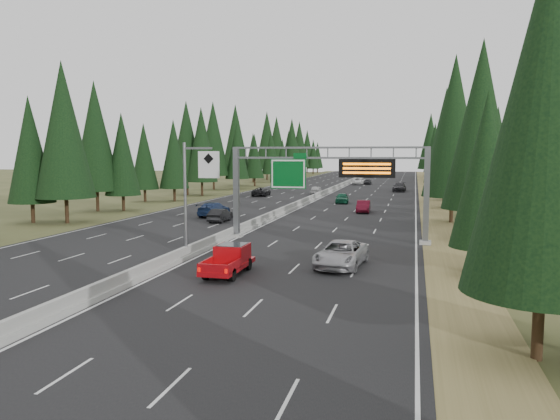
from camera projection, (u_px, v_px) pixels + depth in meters
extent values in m
cube|color=black|center=(320.00, 197.00, 90.91)|extent=(32.00, 260.00, 0.08)
cube|color=olive|center=(431.00, 199.00, 86.67)|extent=(3.60, 260.00, 0.06)
cube|color=#39431F|center=(219.00, 195.00, 95.16)|extent=(3.60, 260.00, 0.06)
cube|color=gray|center=(320.00, 196.00, 90.89)|extent=(0.70, 260.00, 0.30)
cube|color=gray|center=(320.00, 194.00, 90.85)|extent=(0.30, 260.00, 0.60)
cube|color=slate|center=(236.00, 192.00, 46.97)|extent=(0.45, 0.45, 7.80)
cube|color=gray|center=(237.00, 235.00, 47.36)|extent=(0.90, 0.90, 0.30)
cube|color=slate|center=(426.00, 196.00, 43.19)|extent=(0.45, 0.45, 7.80)
cube|color=gray|center=(425.00, 243.00, 43.58)|extent=(0.90, 0.90, 0.30)
cube|color=slate|center=(328.00, 148.00, 44.68)|extent=(15.85, 0.35, 0.16)
cube|color=slate|center=(328.00, 158.00, 44.77)|extent=(15.85, 0.35, 0.16)
cube|color=#054C19|center=(288.00, 174.00, 45.45)|extent=(3.00, 0.10, 2.50)
cube|color=silver|center=(288.00, 174.00, 45.39)|extent=(2.85, 0.02, 2.35)
cube|color=#054C19|center=(300.00, 156.00, 45.05)|extent=(1.10, 0.10, 0.45)
cube|color=black|center=(367.00, 168.00, 43.79)|extent=(4.50, 0.40, 1.50)
cube|color=orange|center=(367.00, 164.00, 43.55)|extent=(3.80, 0.02, 0.18)
cube|color=orange|center=(367.00, 168.00, 43.58)|extent=(3.80, 0.02, 0.18)
cube|color=orange|center=(367.00, 173.00, 43.62)|extent=(3.80, 0.02, 0.18)
cylinder|color=slate|center=(185.00, 201.00, 37.39)|extent=(0.20, 0.20, 8.00)
cube|color=gray|center=(186.00, 257.00, 37.79)|extent=(0.50, 0.50, 0.20)
cube|color=slate|center=(198.00, 148.00, 36.77)|extent=(2.00, 0.15, 0.15)
cube|color=silver|center=(209.00, 165.00, 36.58)|extent=(1.50, 0.06, 1.80)
cylinder|color=black|center=(538.00, 326.00, 19.37)|extent=(0.40, 0.40, 2.45)
cone|color=black|center=(549.00, 108.00, 18.58)|extent=(5.51, 5.51, 12.86)
cylinder|color=black|center=(482.00, 262.00, 32.61)|extent=(0.40, 0.40, 1.77)
cone|color=black|center=(486.00, 169.00, 32.03)|extent=(3.98, 3.98, 9.29)
cylinder|color=black|center=(477.00, 225.00, 46.03)|extent=(0.40, 0.40, 2.68)
cone|color=black|center=(481.00, 124.00, 45.16)|extent=(6.03, 6.03, 14.07)
cylinder|color=black|center=(530.00, 228.00, 45.21)|extent=(0.40, 0.40, 2.30)
cone|color=black|center=(534.00, 141.00, 44.46)|extent=(5.18, 5.18, 12.08)
cylinder|color=black|center=(451.00, 210.00, 57.54)|extent=(0.40, 0.40, 2.80)
cone|color=black|center=(454.00, 126.00, 56.62)|extent=(6.30, 6.30, 14.71)
cylinder|color=black|center=(494.00, 211.00, 59.65)|extent=(0.40, 0.40, 1.98)
cone|color=black|center=(497.00, 155.00, 59.00)|extent=(4.45, 4.45, 10.38)
cylinder|color=black|center=(450.00, 198.00, 72.30)|extent=(0.40, 0.40, 2.94)
cone|color=black|center=(452.00, 128.00, 71.34)|extent=(6.62, 6.62, 15.44)
cylinder|color=black|center=(478.00, 199.00, 71.83)|extent=(0.40, 0.40, 2.52)
cone|color=black|center=(481.00, 139.00, 71.01)|extent=(5.66, 5.66, 13.21)
cylinder|color=black|center=(444.00, 192.00, 84.30)|extent=(0.40, 0.40, 2.78)
cone|color=black|center=(446.00, 135.00, 83.39)|extent=(6.25, 6.25, 14.57)
cylinder|color=black|center=(471.00, 191.00, 86.92)|extent=(0.40, 0.40, 2.66)
cone|color=black|center=(473.00, 138.00, 86.05)|extent=(5.99, 5.99, 13.98)
cylinder|color=black|center=(446.00, 187.00, 98.53)|extent=(0.40, 0.40, 2.32)
cone|color=black|center=(447.00, 147.00, 97.77)|extent=(5.23, 5.23, 12.21)
cylinder|color=black|center=(468.00, 189.00, 97.39)|extent=(0.40, 0.40, 1.83)
cone|color=black|center=(469.00, 157.00, 96.80)|extent=(4.12, 4.12, 9.60)
cylinder|color=black|center=(441.00, 183.00, 112.30)|extent=(0.40, 0.40, 2.32)
cone|color=black|center=(443.00, 148.00, 111.55)|extent=(5.21, 5.21, 12.17)
cylinder|color=black|center=(460.00, 184.00, 110.09)|extent=(0.40, 0.40, 2.24)
cone|color=black|center=(461.00, 149.00, 109.36)|extent=(5.05, 5.05, 11.78)
cylinder|color=black|center=(438.00, 179.00, 127.55)|extent=(0.40, 0.40, 2.55)
cone|color=black|center=(439.00, 145.00, 126.72)|extent=(5.74, 5.74, 13.39)
cylinder|color=black|center=(457.00, 179.00, 123.32)|extent=(0.40, 0.40, 2.93)
cone|color=black|center=(458.00, 138.00, 122.36)|extent=(6.60, 6.60, 15.40)
cylinder|color=black|center=(434.00, 177.00, 140.86)|extent=(0.40, 0.40, 2.40)
cone|color=black|center=(435.00, 148.00, 140.08)|extent=(5.40, 5.40, 12.61)
cylinder|color=black|center=(450.00, 179.00, 137.54)|extent=(0.40, 0.40, 1.81)
cone|color=black|center=(451.00, 156.00, 136.95)|extent=(4.08, 4.08, 9.51)
cylinder|color=black|center=(429.00, 174.00, 151.35)|extent=(0.40, 0.40, 2.93)
cone|color=black|center=(430.00, 141.00, 150.39)|extent=(6.60, 6.60, 15.40)
cylinder|color=black|center=(450.00, 174.00, 153.56)|extent=(0.40, 0.40, 2.66)
cone|color=black|center=(451.00, 145.00, 152.70)|extent=(5.98, 5.98, 13.95)
cylinder|color=black|center=(429.00, 172.00, 166.65)|extent=(0.40, 0.40, 2.90)
cone|color=black|center=(430.00, 143.00, 165.71)|extent=(6.53, 6.53, 15.24)
cylinder|color=black|center=(444.00, 174.00, 164.59)|extent=(0.40, 0.40, 1.80)
cone|color=black|center=(445.00, 156.00, 164.00)|extent=(4.05, 4.05, 9.45)
cylinder|color=black|center=(428.00, 172.00, 179.59)|extent=(0.40, 0.40, 2.19)
cone|color=black|center=(428.00, 151.00, 178.88)|extent=(4.92, 4.92, 11.48)
cylinder|color=black|center=(440.00, 172.00, 177.89)|extent=(0.40, 0.40, 2.33)
cone|color=black|center=(440.00, 150.00, 177.13)|extent=(5.24, 5.24, 12.22)
cylinder|color=black|center=(429.00, 171.00, 192.42)|extent=(0.40, 0.40, 1.92)
cone|color=black|center=(430.00, 154.00, 191.79)|extent=(4.32, 4.32, 10.09)
cylinder|color=black|center=(441.00, 171.00, 192.95)|extent=(0.40, 0.40, 1.84)
cone|color=black|center=(442.00, 155.00, 192.36)|extent=(4.13, 4.13, 9.64)
cylinder|color=black|center=(67.00, 210.00, 57.25)|extent=(0.40, 0.40, 2.70)
cone|color=black|center=(63.00, 129.00, 56.37)|extent=(6.07, 6.07, 14.16)
cylinder|color=black|center=(33.00, 213.00, 57.67)|extent=(0.40, 0.40, 2.13)
cone|color=black|center=(30.00, 149.00, 56.98)|extent=(4.80, 4.80, 11.20)
cylinder|color=black|center=(123.00, 203.00, 69.76)|extent=(0.40, 0.40, 2.00)
cone|color=black|center=(122.00, 154.00, 69.11)|extent=(4.49, 4.49, 10.49)
cylinder|color=black|center=(98.00, 201.00, 69.19)|extent=(0.40, 0.40, 2.62)
cone|color=black|center=(95.00, 136.00, 68.34)|extent=(5.90, 5.90, 13.76)
cylinder|color=black|center=(175.00, 195.00, 83.49)|extent=(0.40, 0.40, 1.99)
cone|color=black|center=(174.00, 154.00, 82.84)|extent=(4.48, 4.48, 10.46)
cylinder|color=black|center=(145.00, 195.00, 82.76)|extent=(0.40, 0.40, 1.90)
cone|color=black|center=(144.00, 156.00, 82.14)|extent=(4.27, 4.27, 9.97)
cylinder|color=black|center=(202.00, 189.00, 94.22)|extent=(0.40, 0.40, 2.43)
cone|color=black|center=(201.00, 144.00, 93.43)|extent=(5.48, 5.48, 12.78)
cylinder|color=black|center=(187.00, 188.00, 95.76)|extent=(0.40, 0.40, 2.63)
cone|color=black|center=(187.00, 141.00, 94.90)|extent=(5.91, 5.91, 13.79)
cylinder|color=black|center=(237.00, 184.00, 110.79)|extent=(0.40, 0.40, 2.17)
cone|color=black|center=(237.00, 150.00, 110.09)|extent=(4.88, 4.88, 11.38)
cylinder|color=black|center=(214.00, 182.00, 110.23)|extent=(0.40, 0.40, 2.82)
cone|color=black|center=(213.00, 139.00, 109.31)|extent=(6.35, 6.35, 14.83)
cylinder|color=black|center=(255.00, 182.00, 120.50)|extent=(0.40, 0.40, 1.86)
cone|color=black|center=(255.00, 156.00, 119.90)|extent=(4.17, 4.17, 9.74)
cylinder|color=black|center=(236.00, 179.00, 123.05)|extent=(0.40, 0.40, 2.91)
cone|color=black|center=(236.00, 139.00, 122.10)|extent=(6.55, 6.55, 15.28)
cylinder|color=black|center=(271.00, 178.00, 137.29)|extent=(0.40, 0.40, 2.07)
cone|color=black|center=(271.00, 152.00, 136.62)|extent=(4.66, 4.66, 10.86)
cylinder|color=black|center=(253.00, 178.00, 137.49)|extent=(0.40, 0.40, 1.99)
cone|color=black|center=(253.00, 154.00, 136.85)|extent=(4.48, 4.48, 10.44)
cylinder|color=black|center=(282.00, 177.00, 148.60)|extent=(0.40, 0.40, 1.78)
cone|color=black|center=(282.00, 156.00, 148.02)|extent=(4.00, 4.00, 9.32)
cylinder|color=black|center=(267.00, 175.00, 149.06)|extent=(0.40, 0.40, 2.98)
cone|color=black|center=(267.00, 140.00, 148.09)|extent=(6.70, 6.70, 15.64)
cylinder|color=black|center=(292.00, 173.00, 164.19)|extent=(0.40, 0.40, 2.83)
cone|color=black|center=(292.00, 143.00, 163.27)|extent=(6.37, 6.37, 14.86)
cylinder|color=black|center=(277.00, 173.00, 162.33)|extent=(0.40, 0.40, 2.91)
cone|color=black|center=(277.00, 142.00, 161.38)|extent=(6.54, 6.54, 15.26)
cylinder|color=black|center=(299.00, 172.00, 175.33)|extent=(0.40, 0.40, 2.79)
cone|color=black|center=(299.00, 144.00, 174.42)|extent=(6.28, 6.28, 14.66)
cylinder|color=black|center=(288.00, 172.00, 176.26)|extent=(0.40, 0.40, 2.33)
cone|color=black|center=(288.00, 150.00, 175.51)|extent=(5.23, 5.23, 12.21)
cylinder|color=black|center=(313.00, 171.00, 189.28)|extent=(0.40, 0.40, 1.93)
cone|color=black|center=(313.00, 154.00, 188.66)|extent=(4.34, 4.34, 10.13)
cylinder|color=black|center=(300.00, 170.00, 189.71)|extent=(0.40, 0.40, 2.69)
cone|color=black|center=(300.00, 146.00, 188.83)|extent=(6.06, 6.06, 14.14)
cylinder|color=black|center=(317.00, 170.00, 201.88)|extent=(0.40, 0.40, 1.83)
cone|color=black|center=(318.00, 155.00, 201.29)|extent=(4.11, 4.11, 9.60)
cylinder|color=black|center=(307.00, 169.00, 204.25)|extent=(0.40, 0.40, 2.55)
cone|color=black|center=(307.00, 148.00, 203.42)|extent=(5.74, 5.74, 13.40)
imported|color=#A4A3A8|center=(341.00, 254.00, 35.06)|extent=(3.24, 6.10, 1.63)
cylinder|color=black|center=(206.00, 273.00, 31.42)|extent=(0.28, 0.75, 0.75)
cylinder|color=black|center=(232.00, 275.00, 31.04)|extent=(0.28, 0.75, 0.75)
cylinder|color=black|center=(224.00, 263.00, 34.41)|extent=(0.28, 0.75, 0.75)
cylinder|color=black|center=(248.00, 264.00, 34.03)|extent=(0.28, 0.75, 0.75)
cube|color=#B40B11|center=(228.00, 266.00, 32.76)|extent=(1.88, 5.25, 0.28)
cube|color=#B40B11|center=(233.00, 253.00, 33.50)|extent=(1.78, 2.06, 1.03)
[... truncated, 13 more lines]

